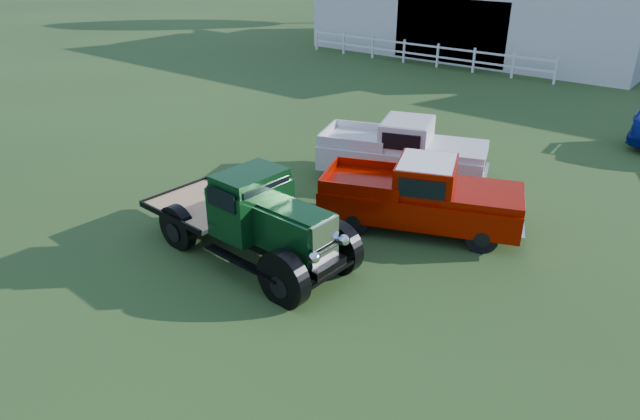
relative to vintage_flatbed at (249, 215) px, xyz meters
The scene contains 6 objects.
ground 1.36m from the vintage_flatbed, 13.90° to the right, with size 120.00×120.00×0.00m, color #28411A.
shed_left 26.55m from the vintage_flatbed, 103.29° to the left, with size 18.80×10.20×5.60m, color silver, non-canonical shape.
fence_rail 21.01m from the vintage_flatbed, 109.72° to the left, with size 14.20×0.16×1.20m, color white, non-canonical shape.
vintage_flatbed is the anchor object (origin of this frame).
red_pickup 4.00m from the vintage_flatbed, 57.37° to the left, with size 4.66×1.79×1.70m, color #8D0C00, non-canonical shape.
white_pickup 5.63m from the vintage_flatbed, 86.79° to the left, with size 4.65×1.80×1.71m, color silver, non-canonical shape.
Camera 1 is at (6.83, -7.15, 6.21)m, focal length 32.00 mm.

